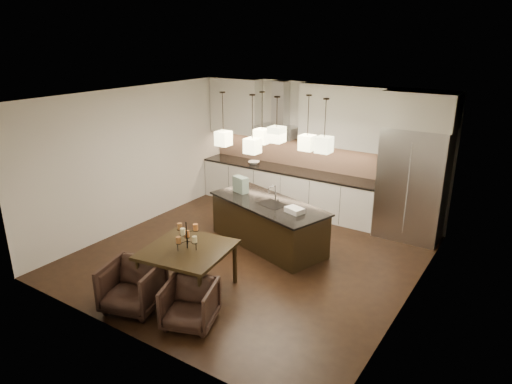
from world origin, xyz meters
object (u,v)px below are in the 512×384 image
Objects in this scene: armchair_right at (190,304)px; armchair_left at (133,286)px; refrigerator at (413,184)px; dining_table at (189,270)px; island_body at (268,224)px.

armchair_left is at bearing 168.76° from armchair_right.
refrigerator is 4.51m from dining_table.
refrigerator is 0.95× the size of island_body.
armchair_left is at bearing -82.83° from island_body.
dining_table is at bearing -120.04° from refrigerator.
refrigerator is 3.15× the size of armchair_right.
dining_table is 0.87m from armchair_left.
armchair_left is (-2.59, -4.64, -0.72)m from refrigerator.
refrigerator is 1.78× the size of dining_table.
island_body is 2.08m from dining_table.
island_body is 2.93× the size of armchair_left.
refrigerator reaches higher than armchair_right.
refrigerator reaches higher than dining_table.
armchair_left is 1.14× the size of armchair_right.
armchair_right is at bearing -7.50° from armchair_left.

